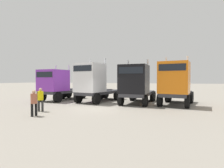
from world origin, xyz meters
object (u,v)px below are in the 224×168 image
Objects in this scene: visitor_in_hivis at (41,98)px; visitor_with_camera at (34,101)px; semi_truck_white at (94,83)px; semi_truck_orange at (175,83)px; semi_truck_purple at (57,84)px; semi_truck_black at (136,84)px.

visitor_in_hivis is 1.72m from visitor_with_camera.
semi_truck_white reaches higher than visitor_with_camera.
visitor_in_hivis is at bearing -47.52° from semi_truck_orange.
visitor_in_hivis is at bearing 130.78° from visitor_with_camera.
semi_truck_purple is at bearing 129.48° from visitor_with_camera.
semi_truck_black reaches higher than visitor_with_camera.
semi_truck_purple is 0.88× the size of semi_truck_white.
semi_truck_purple is 8.45m from visitor_with_camera.
semi_truck_white is 4.07× the size of visitor_with_camera.
semi_truck_purple is 4.42m from semi_truck_white.
semi_truck_purple is 0.92× the size of semi_truck_black.
semi_truck_orange is at bearing 95.12° from semi_truck_black.
semi_truck_orange is at bearing 101.93° from semi_truck_white.
semi_truck_orange is at bearing 55.56° from visitor_with_camera.
visitor_with_camera is (-5.07, -7.50, -0.93)m from semi_truck_black.
semi_truck_purple is at bearing -79.29° from semi_truck_white.
semi_truck_orange reaches higher than semi_truck_purple.
semi_truck_orange is at bearing 96.97° from semi_truck_purple.
semi_truck_orange reaches higher than semi_truck_black.
visitor_in_hivis reaches higher than visitor_with_camera.
visitor_with_camera is (0.78, -1.53, -0.03)m from visitor_in_hivis.
semi_truck_white is 1.12× the size of semi_truck_orange.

